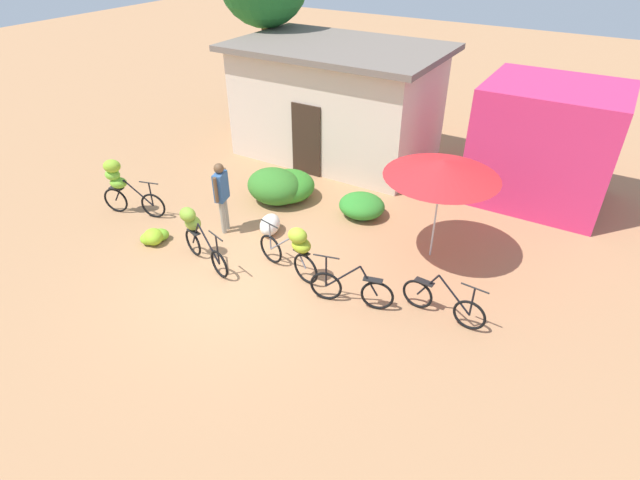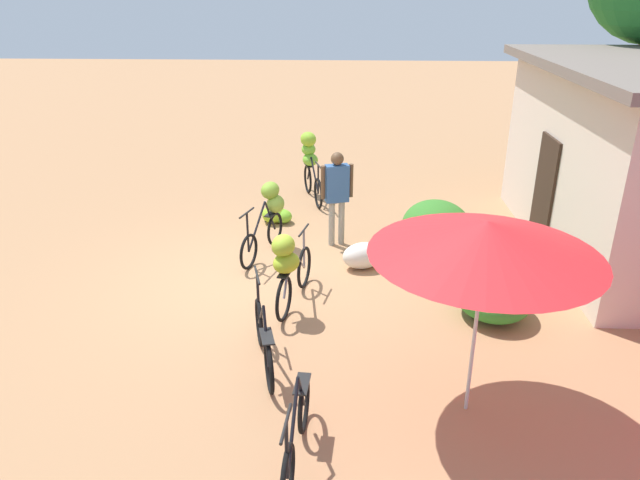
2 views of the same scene
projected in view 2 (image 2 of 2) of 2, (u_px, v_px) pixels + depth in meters
name	position (u px, v px, depth m)	size (l,w,h in m)	color
ground_plane	(253.00, 280.00, 9.41)	(60.00, 60.00, 0.00)	#AF7C53
hedge_bush_front_left	(436.00, 227.00, 10.31)	(1.46, 1.20, 0.88)	#367928
hedge_bush_front_right	(456.00, 236.00, 10.15)	(1.36, 1.40, 0.73)	#368828
hedge_bush_mid	(493.00, 298.00, 8.31)	(1.13, 1.05, 0.55)	#31872C
market_umbrella	(486.00, 238.00, 5.75)	(2.32, 2.32, 2.24)	beige
bicycle_leftmost	(310.00, 159.00, 12.83)	(1.63, 0.60, 1.42)	black
bicycle_near_pile	(269.00, 212.00, 10.25)	(1.59, 0.64, 1.19)	black
bicycle_center_loaded	(289.00, 264.00, 8.28)	(1.65, 0.51, 1.21)	black
bicycle_by_shop	(264.00, 341.00, 7.18)	(1.58, 0.45, 1.01)	black
bicycle_rightmost	(296.00, 435.00, 5.69)	(1.61, 0.20, 0.92)	black
banana_pile_on_ground	(276.00, 215.00, 11.67)	(0.67, 0.77, 0.35)	#93C428
produce_sack	(363.00, 256.00, 9.74)	(0.70, 0.44, 0.44)	silver
person_vendor	(337.00, 189.00, 10.30)	(0.30, 0.56, 1.71)	gray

